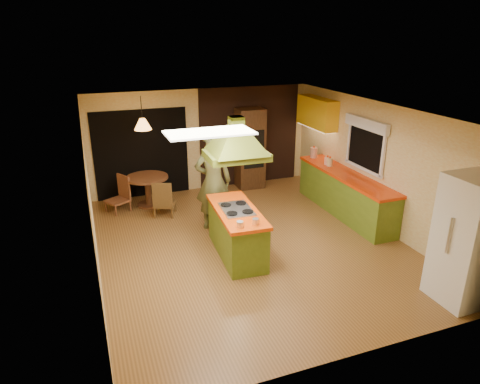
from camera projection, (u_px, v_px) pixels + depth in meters
name	position (u px, v px, depth m)	size (l,w,h in m)	color
ground	(250.00, 243.00, 8.15)	(6.50, 6.50, 0.00)	olive
room_walls	(251.00, 181.00, 7.70)	(5.50, 6.50, 6.50)	beige
ceiling_plane	(251.00, 112.00, 7.26)	(6.50, 6.50, 0.00)	silver
brick_panel	(250.00, 136.00, 10.94)	(2.64, 0.03, 2.50)	#381E14
nook_opening	(142.00, 154.00, 10.12)	(2.20, 0.03, 2.10)	black
right_counter	(345.00, 194.00, 9.30)	(0.62, 3.05, 0.92)	olive
upper_cabinets	(317.00, 113.00, 10.22)	(0.34, 1.40, 0.70)	yellow
window_right	(366.00, 136.00, 8.74)	(0.12, 1.35, 1.06)	black
fluor_panel	(209.00, 133.00, 5.86)	(1.20, 0.60, 0.03)	white
kitchen_island	(237.00, 232.00, 7.60)	(0.80, 1.78, 0.89)	olive
range_hood	(236.00, 132.00, 6.95)	(1.03, 0.76, 0.79)	olive
man	(213.00, 182.00, 8.45)	(0.72, 0.47, 1.97)	brown
refrigerator	(470.00, 240.00, 6.14)	(0.80, 0.76, 1.94)	white
wall_oven	(250.00, 149.00, 10.74)	(0.67, 0.61, 2.01)	#4B2E18
dining_table	(148.00, 185.00, 9.70)	(0.94, 0.94, 0.71)	brown
chair_left	(117.00, 195.00, 9.42)	(0.44, 0.44, 0.80)	brown
chair_near	(164.00, 198.00, 9.25)	(0.44, 0.44, 0.80)	brown
pendant_lamp	(143.00, 124.00, 9.20)	(0.37, 0.37, 0.24)	#FF9E3F
canister_large	(314.00, 153.00, 10.26)	(0.17, 0.17, 0.24)	beige
canister_medium	(330.00, 162.00, 9.63)	(0.13, 0.13, 0.18)	beige
canister_small	(327.00, 161.00, 9.72)	(0.13, 0.13, 0.18)	#FFE5CD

